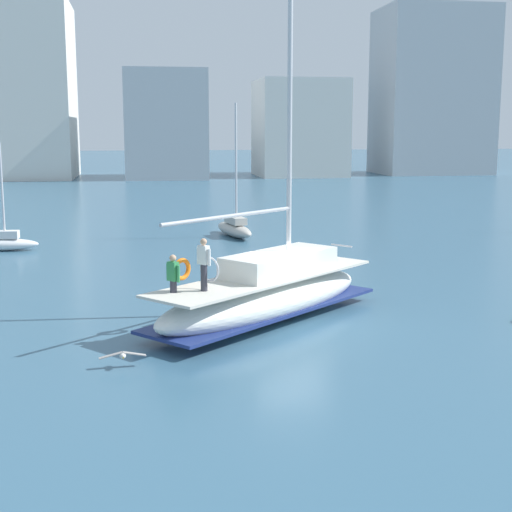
% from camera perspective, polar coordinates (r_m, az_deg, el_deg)
% --- Properties ---
extents(ground_plane, '(400.00, 400.00, 0.00)m').
position_cam_1_polar(ground_plane, '(23.84, 2.78, -5.18)').
color(ground_plane, '#38607A').
extents(main_sailboat, '(8.85, 8.07, 11.56)m').
position_cam_1_polar(main_sailboat, '(23.89, 0.88, -2.92)').
color(main_sailboat, white).
rests_on(main_sailboat, ground).
extents(moored_sloop_far, '(2.13, 4.96, 7.67)m').
position_cam_1_polar(moored_sloop_far, '(42.64, -1.70, 2.26)').
color(moored_sloop_far, '#B7B2A8').
rests_on(moored_sloop_far, ground).
extents(moored_catamaran, '(4.01, 1.17, 5.54)m').
position_cam_1_polar(moored_catamaran, '(39.84, -19.38, 1.03)').
color(moored_catamaran, white).
rests_on(moored_catamaran, ground).
extents(seagull, '(1.23, 0.47, 0.18)m').
position_cam_1_polar(seagull, '(19.62, -10.39, -7.64)').
color(seagull, silver).
rests_on(seagull, ground).
extents(waterfront_buildings, '(84.50, 18.04, 22.69)m').
position_cam_1_polar(waterfront_buildings, '(98.20, -6.34, 11.56)').
color(waterfront_buildings, gray).
rests_on(waterfront_buildings, ground).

